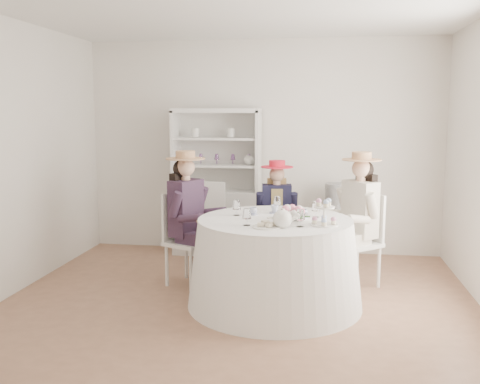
# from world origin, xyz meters

# --- Properties ---
(ground) EXTENTS (4.50, 4.50, 0.00)m
(ground) POSITION_xyz_m (0.00, 0.00, 0.00)
(ground) COLOR brown
(ground) RESTS_ON ground
(ceiling) EXTENTS (4.50, 4.50, 0.00)m
(ceiling) POSITION_xyz_m (0.00, 0.00, 2.70)
(ceiling) COLOR white
(ceiling) RESTS_ON wall_back
(wall_back) EXTENTS (4.50, 0.00, 4.50)m
(wall_back) POSITION_xyz_m (0.00, 2.00, 1.35)
(wall_back) COLOR silver
(wall_back) RESTS_ON ground
(wall_front) EXTENTS (4.50, 0.00, 4.50)m
(wall_front) POSITION_xyz_m (0.00, -2.00, 1.35)
(wall_front) COLOR silver
(wall_front) RESTS_ON ground
(wall_left) EXTENTS (0.00, 4.50, 4.50)m
(wall_left) POSITION_xyz_m (-2.25, 0.00, 1.35)
(wall_left) COLOR silver
(wall_left) RESTS_ON ground
(tea_table) EXTENTS (1.63, 1.63, 0.82)m
(tea_table) POSITION_xyz_m (0.34, 0.01, 0.41)
(tea_table) COLOR white
(tea_table) RESTS_ON ground
(hutch) EXTENTS (1.13, 0.52, 1.84)m
(hutch) POSITION_xyz_m (-0.55, 1.76, 0.65)
(hutch) COLOR silver
(hutch) RESTS_ON ground
(side_table) EXTENTS (0.50, 0.50, 0.64)m
(side_table) POSITION_xyz_m (0.96, 1.65, 0.32)
(side_table) COLOR silver
(side_table) RESTS_ON ground
(hatbox) EXTENTS (0.32, 0.32, 0.31)m
(hatbox) POSITION_xyz_m (0.96, 1.65, 0.79)
(hatbox) COLOR black
(hatbox) RESTS_ON side_table
(guest_left) EXTENTS (0.59, 0.54, 1.40)m
(guest_left) POSITION_xyz_m (-0.60, 0.46, 0.79)
(guest_left) COLOR silver
(guest_left) RESTS_ON ground
(guest_mid) EXTENTS (0.47, 0.48, 1.27)m
(guest_mid) POSITION_xyz_m (0.27, 1.05, 0.72)
(guest_mid) COLOR silver
(guest_mid) RESTS_ON ground
(guest_right) EXTENTS (0.60, 0.58, 1.40)m
(guest_right) POSITION_xyz_m (1.13, 0.69, 0.79)
(guest_right) COLOR silver
(guest_right) RESTS_ON ground
(spare_chair) EXTENTS (0.46, 0.46, 0.99)m
(spare_chair) POSITION_xyz_m (-0.52, 1.34, 0.53)
(spare_chair) COLOR silver
(spare_chair) RESTS_ON ground
(teacup_a) EXTENTS (0.09, 0.09, 0.06)m
(teacup_a) POSITION_xyz_m (0.12, 0.18, 0.85)
(teacup_a) COLOR white
(teacup_a) RESTS_ON tea_table
(teacup_b) EXTENTS (0.10, 0.10, 0.07)m
(teacup_b) POSITION_xyz_m (0.31, 0.29, 0.86)
(teacup_b) COLOR white
(teacup_b) RESTS_ON tea_table
(teacup_c) EXTENTS (0.09, 0.09, 0.07)m
(teacup_c) POSITION_xyz_m (0.59, 0.09, 0.86)
(teacup_c) COLOR white
(teacup_c) RESTS_ON tea_table
(flower_bowl) EXTENTS (0.24, 0.24, 0.05)m
(flower_bowl) POSITION_xyz_m (0.54, -0.00, 0.85)
(flower_bowl) COLOR white
(flower_bowl) RESTS_ON tea_table
(flower_arrangement) EXTENTS (0.18, 0.19, 0.07)m
(flower_arrangement) POSITION_xyz_m (0.53, -0.08, 0.91)
(flower_arrangement) COLOR pink
(flower_arrangement) RESTS_ON tea_table
(table_teapot) EXTENTS (0.23, 0.16, 0.17)m
(table_teapot) POSITION_xyz_m (0.43, -0.34, 0.89)
(table_teapot) COLOR white
(table_teapot) RESTS_ON tea_table
(sandwich_plate) EXTENTS (0.24, 0.24, 0.05)m
(sandwich_plate) POSITION_xyz_m (0.30, -0.37, 0.83)
(sandwich_plate) COLOR white
(sandwich_plate) RESTS_ON tea_table
(cupcake_stand) EXTENTS (0.24, 0.24, 0.23)m
(cupcake_stand) POSITION_xyz_m (0.78, -0.20, 0.90)
(cupcake_stand) COLOR white
(cupcake_stand) RESTS_ON tea_table
(stemware_set) EXTENTS (0.82, 0.80, 0.15)m
(stemware_set) POSITION_xyz_m (0.34, 0.01, 0.89)
(stemware_set) COLOR white
(stemware_set) RESTS_ON tea_table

